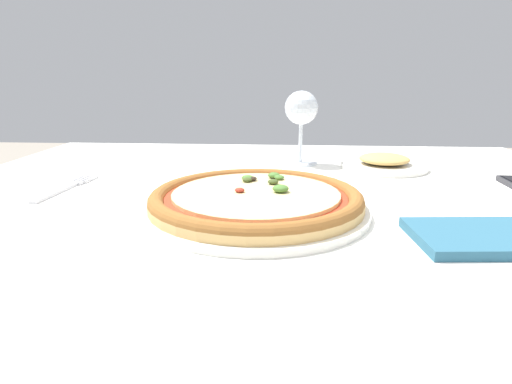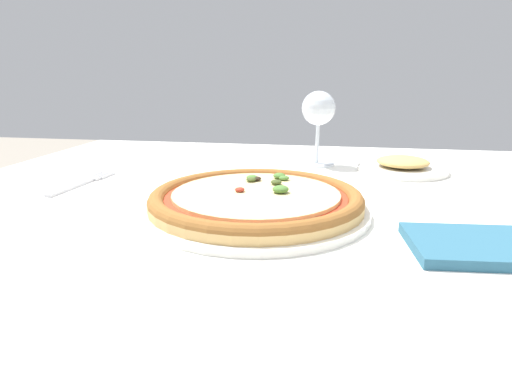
{
  "view_description": "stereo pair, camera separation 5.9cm",
  "coord_description": "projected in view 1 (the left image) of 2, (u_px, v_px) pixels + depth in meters",
  "views": [
    {
      "loc": [
        0.02,
        -0.61,
        0.92
      ],
      "look_at": [
        -0.02,
        -0.05,
        0.76
      ],
      "focal_mm": 30.0,
      "sensor_mm": 36.0,
      "label": 1
    },
    {
      "loc": [
        0.07,
        -0.61,
        0.92
      ],
      "look_at": [
        -0.02,
        -0.05,
        0.76
      ],
      "focal_mm": 30.0,
      "sensor_mm": 36.0,
      "label": 2
    }
  ],
  "objects": [
    {
      "name": "wine_glass_far_left",
      "position": [
        301.0,
        112.0,
        0.89
      ],
      "size": [
        0.07,
        0.07,
        0.15
      ],
      "color": "silver",
      "rests_on": "dining_table"
    },
    {
      "name": "pizza_plate",
      "position": [
        256.0,
        201.0,
        0.59
      ],
      "size": [
        0.31,
        0.31,
        0.04
      ],
      "color": "white",
      "rests_on": "dining_table"
    },
    {
      "name": "fork",
      "position": [
        67.0,
        187.0,
        0.72
      ],
      "size": [
        0.03,
        0.17,
        0.0
      ],
      "color": "silver",
      "rests_on": "dining_table"
    },
    {
      "name": "side_plate",
      "position": [
        384.0,
        163.0,
        0.87
      ],
      "size": [
        0.17,
        0.17,
        0.03
      ],
      "color": "white",
      "rests_on": "dining_table"
    },
    {
      "name": "dining_table",
      "position": [
        272.0,
        257.0,
        0.66
      ],
      "size": [
        1.17,
        1.08,
        0.73
      ],
      "color": "brown",
      "rests_on": "ground_plane"
    },
    {
      "name": "napkin_folded",
      "position": [
        480.0,
        237.0,
        0.49
      ],
      "size": [
        0.16,
        0.12,
        0.01
      ],
      "color": "#2D607A",
      "rests_on": "dining_table"
    }
  ]
}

